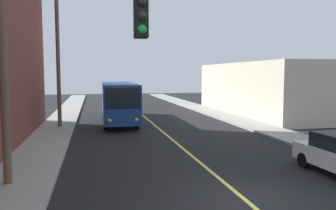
{
  "coord_description": "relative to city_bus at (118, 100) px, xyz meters",
  "views": [
    {
      "loc": [
        -4.59,
        -9.31,
        3.93
      ],
      "look_at": [
        0.0,
        11.5,
        2.0
      ],
      "focal_mm": 36.21,
      "sensor_mm": 36.0,
      "label": 1
    }
  ],
  "objects": [
    {
      "name": "building_right_warehouse",
      "position": [
        17.08,
        2.28,
        0.69
      ],
      "size": [
        12.0,
        18.51,
        5.02
      ],
      "color": "beige",
      "rests_on": "ground"
    },
    {
      "name": "ground_plane",
      "position": [
        2.59,
        -19.16,
        -1.82
      ],
      "size": [
        120.0,
        120.0,
        0.0
      ],
      "primitive_type": "plane",
      "color": "black"
    },
    {
      "name": "utility_pole_mid",
      "position": [
        -4.45,
        -2.76,
        4.39
      ],
      "size": [
        2.4,
        0.28,
        11.09
      ],
      "color": "brown",
      "rests_on": "sidewalk_left"
    },
    {
      "name": "city_bus",
      "position": [
        0.0,
        0.0,
        0.0
      ],
      "size": [
        2.75,
        12.19,
        3.2
      ],
      "color": "navy",
      "rests_on": "ground"
    },
    {
      "name": "fire_hydrant",
      "position": [
        9.44,
        -12.94,
        -1.23
      ],
      "size": [
        0.44,
        0.26,
        0.84
      ],
      "color": "red",
      "rests_on": "sidewalk_right"
    },
    {
      "name": "traffic_signal_left_corner",
      "position": [
        -2.82,
        -20.32,
        2.49
      ],
      "size": [
        3.75,
        0.48,
        6.0
      ],
      "color": "#2D2D33",
      "rests_on": "sidewalk_left"
    },
    {
      "name": "sidewalk_right",
      "position": [
        9.84,
        -9.16,
        -1.74
      ],
      "size": [
        2.5,
        90.0,
        0.15
      ],
      "primitive_type": "cube",
      "color": "gray",
      "rests_on": "ground"
    },
    {
      "name": "sidewalk_left",
      "position": [
        -4.66,
        -9.16,
        -1.74
      ],
      "size": [
        2.5,
        90.0,
        0.15
      ],
      "primitive_type": "cube",
      "color": "gray",
      "rests_on": "ground"
    },
    {
      "name": "lane_stripe_center",
      "position": [
        2.59,
        -4.16,
        -1.81
      ],
      "size": [
        0.16,
        60.0,
        0.01
      ],
      "primitive_type": "cube",
      "color": "#D8CC4C",
      "rests_on": "ground"
    }
  ]
}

